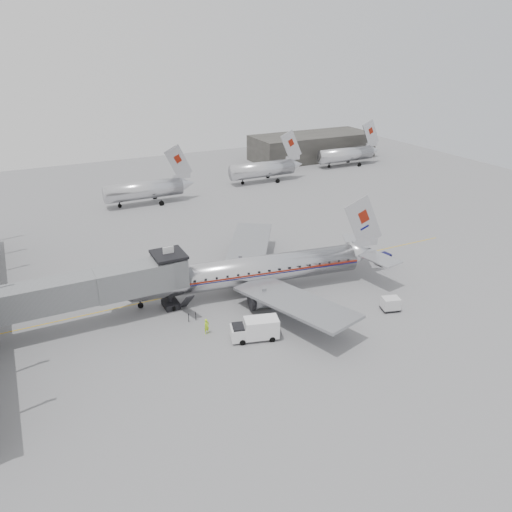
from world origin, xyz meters
The scene contains 12 objects.
ground centered at (0.00, 0.00, 0.00)m, with size 160.00×160.00×0.00m, color slate.
hangar centered at (45.00, 60.00, 3.00)m, with size 30.00×12.00×6.00m, color #33312E.
apron_line centered at (3.00, 6.00, 0.01)m, with size 0.15×60.00×0.01m, color gold.
jet_bridge centered at (-16.66, 3.67, 4.18)m, with size 21.00×6.20×7.10m.
distant_aircraft_near centered at (-1.79, 42.00, 2.73)m, with size 16.39×3.20×10.26m.
distant_aircraft_mid centered at (24.21, 46.00, 2.73)m, with size 16.39×3.20×10.26m.
distant_aircraft_far centered at (48.21, 50.00, 2.73)m, with size 16.39×3.20×10.26m.
airliner centered at (0.66, 2.90, 2.68)m, with size 33.55×30.88×10.65m.
service_van centered at (-3.71, -6.46, 1.18)m, with size 5.07×3.03×2.24m.
baggage_cart_navy centered at (19.49, 2.00, 0.78)m, with size 2.04×1.66×1.47m.
baggage_cart_white centered at (12.23, -7.98, 0.81)m, with size 2.27×1.96×1.52m.
ramp_worker centered at (-7.69, -3.33, 0.83)m, with size 0.60×0.40×1.65m, color #BDF61D.
Camera 1 is at (-22.63, -44.48, 27.78)m, focal length 35.00 mm.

